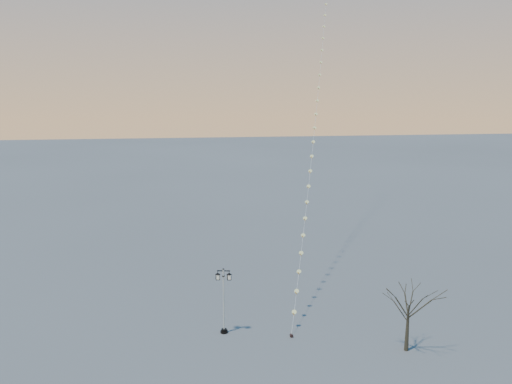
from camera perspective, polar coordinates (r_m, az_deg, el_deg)
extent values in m
plane|color=#5B5B5B|center=(32.67, 2.86, -17.13)|extent=(300.00, 300.00, 0.00)
cylinder|color=black|center=(35.18, -3.47, -14.86)|extent=(0.48, 0.48, 0.14)
cylinder|color=black|center=(35.13, -3.47, -14.67)|extent=(0.35, 0.35, 0.12)
cylinder|color=beige|center=(34.28, -3.51, -11.52)|extent=(0.11, 0.11, 4.06)
cylinder|color=black|center=(33.72, -3.55, -9.07)|extent=(0.17, 0.17, 0.05)
cube|color=black|center=(33.60, -3.55, -8.52)|extent=(0.82, 0.20, 0.05)
sphere|color=black|center=(33.57, -3.55, -8.35)|extent=(0.12, 0.12, 0.12)
pyramid|color=black|center=(33.68, -4.17, -8.71)|extent=(0.38, 0.38, 0.12)
cube|color=beige|center=(33.77, -4.16, -9.14)|extent=(0.22, 0.22, 0.29)
cube|color=black|center=(33.83, -4.16, -9.40)|extent=(0.26, 0.26, 0.03)
pyramid|color=black|center=(33.61, -2.93, -8.74)|extent=(0.38, 0.38, 0.12)
cube|color=beige|center=(33.70, -2.92, -9.17)|extent=(0.22, 0.22, 0.29)
cube|color=black|center=(33.76, -2.92, -9.43)|extent=(0.26, 0.26, 0.03)
cone|color=#352D1E|center=(33.77, 16.05, -14.42)|extent=(0.27, 0.27, 2.28)
cylinder|color=black|center=(34.62, 3.86, -15.25)|extent=(0.21, 0.21, 0.21)
cylinder|color=black|center=(34.61, 3.86, -15.21)|extent=(0.03, 0.03, 0.26)
cone|color=orange|center=(52.55, 6.78, 13.16)|extent=(0.08, 0.08, 0.29)
cylinder|color=white|center=(34.39, 3.87, -14.48)|extent=(0.02, 0.02, 0.82)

